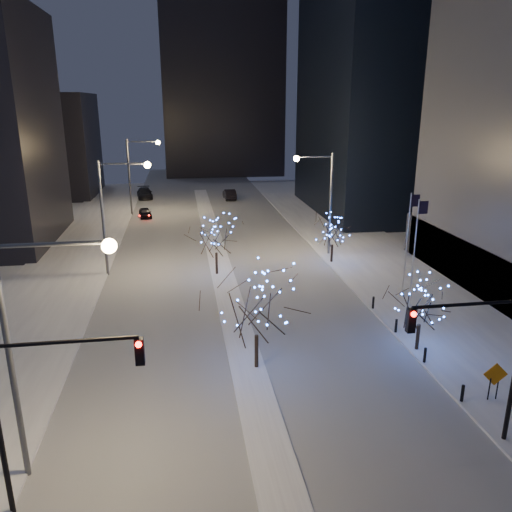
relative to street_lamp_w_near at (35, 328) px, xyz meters
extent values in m
plane|color=white|center=(8.94, -2.00, -6.50)|extent=(160.00, 160.00, 0.00)
cube|color=#9FA4AD|center=(8.94, 33.00, -6.49)|extent=(20.00, 130.00, 0.02)
cube|color=white|center=(8.94, 28.00, -6.42)|extent=(2.00, 80.00, 0.15)
cube|color=white|center=(23.94, 18.00, -6.42)|extent=(10.00, 90.00, 0.15)
cube|color=white|center=(-5.06, 18.00, -6.42)|extent=(8.00, 90.00, 0.15)
cube|color=black|center=(-17.06, 68.00, 1.50)|extent=(18.00, 16.00, 16.00)
cube|color=black|center=(14.94, 90.00, 14.50)|extent=(24.00, 14.00, 42.00)
cylinder|color=#595E66|center=(-1.06, 0.00, -1.50)|extent=(0.24, 0.24, 10.00)
cylinder|color=#595E66|center=(0.94, 0.00, 3.20)|extent=(4.00, 0.16, 0.16)
sphere|color=#F8D17C|center=(2.94, 0.00, 3.05)|extent=(0.56, 0.56, 0.56)
cylinder|color=#595E66|center=(-1.06, 25.00, -1.50)|extent=(0.24, 0.24, 10.00)
cylinder|color=#595E66|center=(0.94, 25.00, 3.20)|extent=(4.00, 0.16, 0.16)
sphere|color=#F8D17C|center=(2.94, 25.00, 3.05)|extent=(0.56, 0.56, 0.56)
cylinder|color=#595E66|center=(-1.06, 50.00, -1.50)|extent=(0.24, 0.24, 10.00)
cylinder|color=#595E66|center=(0.94, 50.00, 3.20)|extent=(4.00, 0.16, 0.16)
sphere|color=#F8D17C|center=(2.94, 50.00, 3.05)|extent=(0.56, 0.56, 0.56)
cylinder|color=#595E66|center=(19.94, 28.00, -1.50)|extent=(0.24, 0.24, 10.00)
cylinder|color=#595E66|center=(18.19, 28.00, 3.20)|extent=(3.50, 0.16, 0.16)
sphere|color=#F8D17C|center=(16.44, 28.00, 3.05)|extent=(0.56, 0.56, 0.56)
cylinder|color=black|center=(1.44, -2.00, 0.30)|extent=(5.00, 0.14, 0.14)
cube|color=black|center=(3.94, -2.00, -0.25)|extent=(0.32, 0.28, 1.00)
sphere|color=#FF0C05|center=(3.94, -2.18, 0.10)|extent=(0.22, 0.22, 0.22)
cylinder|color=black|center=(16.94, -1.00, 0.30)|extent=(5.00, 0.14, 0.14)
cube|color=black|center=(14.44, -1.00, -0.25)|extent=(0.32, 0.28, 1.00)
sphere|color=#FF0C05|center=(14.44, -1.18, 0.10)|extent=(0.22, 0.22, 0.22)
cylinder|color=silver|center=(21.94, 14.00, -2.35)|extent=(0.10, 0.10, 8.00)
cube|color=black|center=(22.29, 14.00, 1.05)|extent=(0.70, 0.03, 0.90)
cylinder|color=silver|center=(22.54, 16.50, -2.35)|extent=(0.10, 0.10, 8.00)
cube|color=black|center=(22.89, 16.50, 1.05)|extent=(0.70, 0.03, 0.90)
cylinder|color=black|center=(19.14, 2.00, -5.90)|extent=(0.16, 0.16, 0.90)
cylinder|color=black|center=(19.14, 6.00, -5.90)|extent=(0.16, 0.16, 0.90)
cylinder|color=black|center=(19.14, 10.00, -5.90)|extent=(0.16, 0.16, 0.90)
cylinder|color=black|center=(19.14, 14.00, -5.90)|extent=(0.16, 0.16, 0.90)
imported|color=black|center=(0.83, 48.04, -5.87)|extent=(2.05, 3.88, 1.26)
imported|color=black|center=(13.18, 59.42, -5.71)|extent=(1.85, 4.83, 1.57)
imported|color=black|center=(-0.06, 62.21, -5.69)|extent=(2.89, 5.78, 1.61)
cylinder|color=black|center=(9.44, 6.96, -5.37)|extent=(0.22, 0.22, 1.95)
cylinder|color=black|center=(8.44, 23.48, -5.40)|extent=(0.22, 0.22, 1.91)
cylinder|color=black|center=(19.44, 7.60, -5.54)|extent=(0.22, 0.22, 1.62)
cylinder|color=black|center=(19.44, 25.32, -5.52)|extent=(0.22, 0.22, 1.65)
cylinder|color=black|center=(20.52, 1.92, -5.74)|extent=(0.07, 0.07, 1.21)
cylinder|color=black|center=(20.96, 1.92, -5.74)|extent=(0.07, 0.07, 1.21)
cube|color=orange|center=(20.74, 1.92, -4.91)|extent=(1.25, 0.19, 1.25)
camera|label=1|loc=(5.60, -18.05, 8.04)|focal=35.00mm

